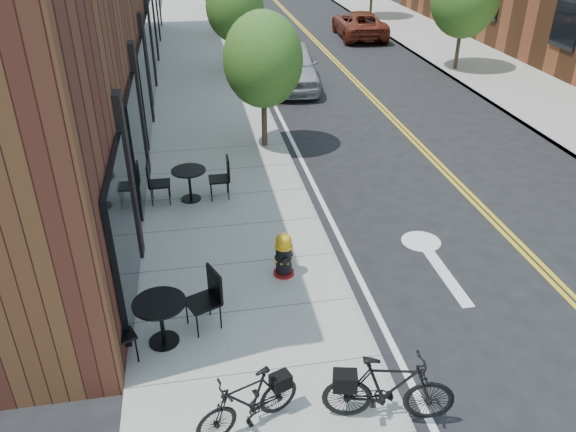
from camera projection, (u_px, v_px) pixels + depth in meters
ground at (381, 361)px, 9.00m from camera, size 120.00×120.00×0.00m
sidewalk_near at (215, 137)px, 17.22m from camera, size 4.00×70.00×0.12m
sidewalk_far at (569, 114)px, 19.06m from camera, size 4.00×70.00×0.12m
building_near at (62, 2)px, 18.25m from camera, size 5.00×28.00×7.00m
tree_near_a at (263, 60)px, 15.32m from camera, size 2.20×2.20×3.81m
tree_near_b at (235, 7)px, 22.11m from camera, size 2.30×2.30×3.98m
fire_hydrant at (284, 255)px, 10.66m from camera, size 0.50×0.50×0.92m
bicycle_left at (248, 402)px, 7.53m from camera, size 1.59×0.95×0.92m
bicycle_right at (389, 389)px, 7.61m from camera, size 1.89×0.90×1.09m
bistro_set_b at (161, 316)px, 8.95m from camera, size 2.00×1.22×1.06m
bistro_set_c at (189, 180)px, 13.31m from camera, size 1.88×0.82×1.02m
parked_car_a at (292, 65)px, 21.70m from camera, size 2.50×4.99×1.63m
parked_car_b at (270, 45)px, 24.89m from camera, size 2.11×4.73×1.51m
parked_car_c at (254, 24)px, 29.36m from camera, size 2.09×5.02×1.45m
parked_car_far at (359, 24)px, 29.47m from camera, size 2.57×5.01×1.35m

